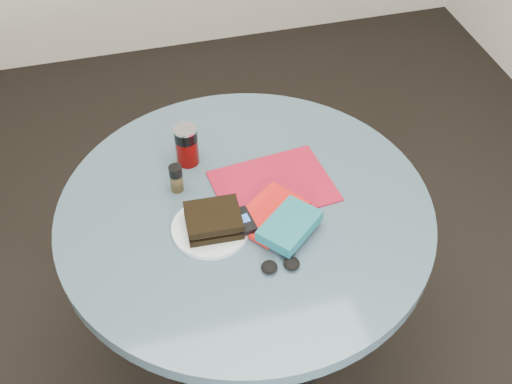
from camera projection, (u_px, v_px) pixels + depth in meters
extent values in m
plane|color=black|center=(248.00, 355.00, 2.23)|extent=(4.00, 4.00, 0.00)
cylinder|color=black|center=(248.00, 352.00, 2.22)|extent=(0.48, 0.48, 0.03)
cylinder|color=black|center=(247.00, 292.00, 1.97)|extent=(0.11, 0.11, 0.68)
cylinder|color=#384F5D|center=(245.00, 212.00, 1.71)|extent=(1.00, 1.00, 0.04)
cylinder|color=white|center=(211.00, 228.00, 1.64)|extent=(0.22, 0.22, 0.01)
cube|color=black|center=(214.00, 224.00, 1.62)|extent=(0.14, 0.12, 0.02)
cube|color=#322113|center=(213.00, 220.00, 1.61)|extent=(0.13, 0.11, 0.01)
cube|color=black|center=(213.00, 216.00, 1.60)|extent=(0.14, 0.12, 0.02)
cylinder|color=#560504|center=(187.00, 151.00, 1.79)|extent=(0.08, 0.08, 0.08)
cylinder|color=black|center=(186.00, 135.00, 1.75)|extent=(0.08, 0.08, 0.03)
cylinder|color=silver|center=(185.00, 129.00, 1.74)|extent=(0.08, 0.08, 0.01)
cylinder|color=#42351C|center=(177.00, 182.00, 1.72)|extent=(0.04, 0.04, 0.05)
cylinder|color=black|center=(175.00, 171.00, 1.69)|extent=(0.04, 0.04, 0.03)
cube|color=maroon|center=(273.00, 186.00, 1.75)|extent=(0.34, 0.27, 0.01)
cube|color=red|center=(270.00, 214.00, 1.66)|extent=(0.23, 0.21, 0.02)
cube|color=#155963|center=(290.00, 226.00, 1.60)|extent=(0.19, 0.18, 0.03)
cube|color=black|center=(243.00, 221.00, 1.62)|extent=(0.06, 0.09, 0.01)
cube|color=#2356B0|center=(243.00, 219.00, 1.62)|extent=(0.04, 0.03, 0.00)
ellipsoid|color=black|center=(269.00, 267.00, 1.54)|extent=(0.04, 0.04, 0.02)
ellipsoid|color=black|center=(292.00, 264.00, 1.55)|extent=(0.04, 0.04, 0.02)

